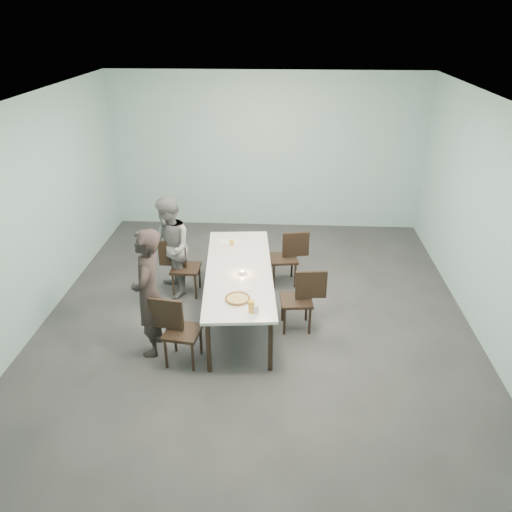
# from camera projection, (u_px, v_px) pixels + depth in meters

# --- Properties ---
(ground) EXTENTS (7.00, 7.00, 0.00)m
(ground) POSITION_uv_depth(u_px,v_px,m) (256.00, 319.00, 7.13)
(ground) COLOR #333335
(ground) RESTS_ON ground
(room_shell) EXTENTS (6.02, 7.02, 3.01)m
(room_shell) POSITION_uv_depth(u_px,v_px,m) (256.00, 182.00, 6.23)
(room_shell) COLOR #A1CBC9
(room_shell) RESTS_ON ground
(table) EXTENTS (1.13, 2.67, 0.75)m
(table) POSITION_uv_depth(u_px,v_px,m) (239.00, 273.00, 6.89)
(table) COLOR white
(table) RESTS_ON ground
(chair_near_left) EXTENTS (0.64, 0.47, 0.87)m
(chair_near_left) POSITION_uv_depth(u_px,v_px,m) (176.00, 327.00, 6.07)
(chair_near_left) COLOR black
(chair_near_left) RESTS_ON ground
(chair_far_left) EXTENTS (0.61, 0.43, 0.87)m
(chair_far_left) POSITION_uv_depth(u_px,v_px,m) (180.00, 264.00, 7.56)
(chair_far_left) COLOR black
(chair_far_left) RESTS_ON ground
(chair_near_right) EXTENTS (0.63, 0.46, 0.87)m
(chair_near_right) POSITION_uv_depth(u_px,v_px,m) (302.00, 296.00, 6.72)
(chair_near_right) COLOR black
(chair_near_right) RESTS_ON ground
(chair_far_right) EXTENTS (0.64, 0.48, 0.87)m
(chair_far_right) POSITION_uv_depth(u_px,v_px,m) (289.00, 254.00, 7.86)
(chair_far_right) COLOR black
(chair_far_right) RESTS_ON ground
(diner_near) EXTENTS (0.43, 0.63, 1.68)m
(diner_near) POSITION_uv_depth(u_px,v_px,m) (149.00, 293.00, 6.12)
(diner_near) COLOR black
(diner_near) RESTS_ON ground
(diner_far) EXTENTS (0.85, 0.93, 1.55)m
(diner_far) POSITION_uv_depth(u_px,v_px,m) (169.00, 248.00, 7.43)
(diner_far) COLOR gray
(diner_far) RESTS_ON ground
(pizza) EXTENTS (0.34, 0.34, 0.04)m
(pizza) POSITION_uv_depth(u_px,v_px,m) (238.00, 299.00, 6.14)
(pizza) COLOR white
(pizza) RESTS_ON table
(side_plate) EXTENTS (0.18, 0.18, 0.01)m
(side_plate) POSITION_uv_depth(u_px,v_px,m) (246.00, 288.00, 6.40)
(side_plate) COLOR white
(side_plate) RESTS_ON table
(beer_glass) EXTENTS (0.08, 0.08, 0.15)m
(beer_glass) POSITION_uv_depth(u_px,v_px,m) (251.00, 307.00, 5.87)
(beer_glass) COLOR gold
(beer_glass) RESTS_ON table
(water_tumbler) EXTENTS (0.08, 0.08, 0.09)m
(water_tumbler) POSITION_uv_depth(u_px,v_px,m) (256.00, 309.00, 5.88)
(water_tumbler) COLOR silver
(water_tumbler) RESTS_ON table
(tealight) EXTENTS (0.06, 0.06, 0.05)m
(tealight) POSITION_uv_depth(u_px,v_px,m) (242.00, 273.00, 6.74)
(tealight) COLOR silver
(tealight) RESTS_ON table
(amber_tumbler) EXTENTS (0.07, 0.07, 0.08)m
(amber_tumbler) POSITION_uv_depth(u_px,v_px,m) (232.00, 243.00, 7.56)
(amber_tumbler) COLOR gold
(amber_tumbler) RESTS_ON table
(menu) EXTENTS (0.32, 0.25, 0.01)m
(menu) POSITION_uv_depth(u_px,v_px,m) (228.00, 241.00, 7.69)
(menu) COLOR silver
(menu) RESTS_ON table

